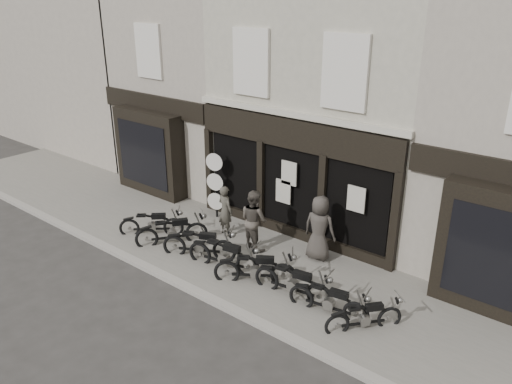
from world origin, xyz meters
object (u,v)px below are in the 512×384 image
Objects in this scene: motorcycle_5 at (293,285)px; motorcycle_6 at (329,303)px; motorcycle_1 at (173,234)px; motorcycle_7 at (365,319)px; man_left at (225,210)px; motorcycle_4 at (256,271)px; motorcycle_2 at (200,246)px; advert_sign_post at (216,187)px; motorcycle_3 at (224,258)px; man_centre at (254,220)px; motorcycle_0 at (152,226)px; man_right at (319,228)px.

motorcycle_6 is at bearing -11.70° from motorcycle_5.
motorcycle_1 is 6.63m from motorcycle_7.
motorcycle_4 is at bearing 157.72° from man_left.
advert_sign_post is at bearing 94.88° from motorcycle_2.
motorcycle_2 is at bearing 164.80° from motorcycle_3.
motorcycle_1 is at bearing 169.56° from motorcycle_6.
motorcycle_4 is 0.95× the size of motorcycle_6.
advert_sign_post is (-2.42, 0.92, 0.17)m from man_centre.
motorcycle_2 is 1.28× the size of motorcycle_7.
advert_sign_post is (0.72, 2.24, 0.83)m from motorcycle_0.
motorcycle_7 is at bearing -8.47° from motorcycle_6.
motorcycle_7 is at bearing -28.84° from motorcycle_2.
man_centre is (3.14, 1.32, 0.66)m from motorcycle_0.
motorcycle_0 is at bearing 144.48° from motorcycle_4.
motorcycle_7 is (7.61, -0.13, -0.03)m from motorcycle_0.
motorcycle_0 is at bearing 128.02° from motorcycle_7.
motorcycle_1 is 1.00× the size of man_right.
motorcycle_7 is at bearing -9.41° from motorcycle_5.
motorcycle_7 is at bearing -55.23° from motorcycle_1.
motorcycle_3 is 1.22× the size of man_centre.
motorcycle_6 is 3.87m from man_centre.
motorcycle_2 is 1.03m from motorcycle_3.
motorcycle_4 is 1.05× the size of man_centre.
man_centre is (-1.25, 1.46, 0.63)m from motorcycle_4.
man_right is at bearing 39.94° from motorcycle_3.
man_right reaches higher than motorcycle_5.
motorcycle_1 reaches higher than motorcycle_4.
motorcycle_4 is 4.44m from advert_sign_post.
man_right reaches higher than motorcycle_3.
motorcycle_3 is 1.13m from motorcycle_4.
motorcycle_3 is 1.10× the size of motorcycle_6.
motorcycle_3 is at bearing 146.96° from motorcycle_4.
motorcycle_7 is at bearing -10.64° from motorcycle_3.
motorcycle_2 is 4.44m from motorcycle_6.
man_centre reaches higher than motorcycle_3.
motorcycle_3 is at bearing -57.70° from motorcycle_1.
motorcycle_6 is 1.30× the size of motorcycle_7.
advert_sign_post reaches higher than motorcycle_0.
motorcycle_1 is 2.29m from motorcycle_3.
motorcycle_7 is 0.97× the size of man_left.
motorcycle_0 is at bearing 36.23° from man_centre.
motorcycle_0 is at bearing 166.46° from motorcycle_3.
motorcycle_3 is at bearing 171.03° from motorcycle_6.
motorcycle_2 is 0.90× the size of motorcycle_3.
advert_sign_post is (-4.29, 0.24, 0.13)m from man_right.
motorcycle_7 is 0.85× the size of man_centre.
motorcycle_0 is 0.74× the size of motorcycle_3.
advert_sign_post is (-5.94, 2.38, 0.83)m from motorcycle_6.
man_centre is at bearing 96.82° from motorcycle_4.
motorcycle_3 is 2.85m from man_right.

